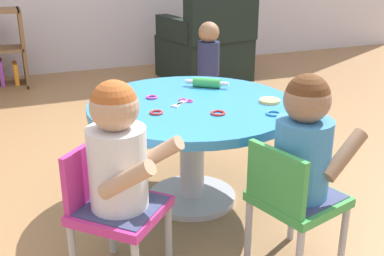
{
  "coord_description": "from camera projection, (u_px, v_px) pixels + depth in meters",
  "views": [
    {
      "loc": [
        -0.8,
        -2.0,
        1.2
      ],
      "look_at": [
        0.0,
        0.0,
        0.39
      ],
      "focal_mm": 44.95,
      "sensor_mm": 36.0,
      "label": 1
    }
  ],
  "objects": [
    {
      "name": "cookie_cutter_2",
      "position": [
        156.0,
        112.0,
        2.11
      ],
      "size": [
        0.06,
        0.06,
        0.01
      ],
      "primitive_type": "torus",
      "color": "red",
      "rests_on": "craft_table"
    },
    {
      "name": "toddler_standing",
      "position": [
        208.0,
        62.0,
        3.74
      ],
      "size": [
        0.17,
        0.17,
        0.67
      ],
      "color": "#33384C",
      "rests_on": "ground"
    },
    {
      "name": "craft_scissors",
      "position": [
        183.0,
        102.0,
        2.25
      ],
      "size": [
        0.14,
        0.13,
        0.01
      ],
      "color": "silver",
      "rests_on": "craft_table"
    },
    {
      "name": "cookie_cutter_1",
      "position": [
        152.0,
        97.0,
        2.32
      ],
      "size": [
        0.06,
        0.06,
        0.01
      ],
      "primitive_type": "torus",
      "color": "#D83FA5",
      "rests_on": "craft_table"
    },
    {
      "name": "seated_child_left",
      "position": [
        118.0,
        152.0,
        1.67
      ],
      "size": [
        0.43,
        0.43,
        0.51
      ],
      "color": "#3F4772",
      "rests_on": "ground"
    },
    {
      "name": "playdough_blob_0",
      "position": [
        270.0,
        101.0,
        2.26
      ],
      "size": [
        0.1,
        0.1,
        0.01
      ],
      "primitive_type": "cylinder",
      "color": "#F2CC72",
      "rests_on": "craft_table"
    },
    {
      "name": "cookie_cutter_0",
      "position": [
        218.0,
        113.0,
        2.1
      ],
      "size": [
        0.07,
        0.07,
        0.01
      ],
      "primitive_type": "torus",
      "color": "red",
      "rests_on": "craft_table"
    },
    {
      "name": "child_chair_right",
      "position": [
        292.0,
        200.0,
        1.81
      ],
      "size": [
        0.37,
        0.37,
        0.54
      ],
      "color": "#B7B7BC",
      "rests_on": "ground"
    },
    {
      "name": "rolling_pin",
      "position": [
        207.0,
        83.0,
        2.49
      ],
      "size": [
        0.2,
        0.15,
        0.05
      ],
      "color": "green",
      "rests_on": "craft_table"
    },
    {
      "name": "armchair_dark",
      "position": [
        207.0,
        47.0,
        4.55
      ],
      "size": [
        0.81,
        0.82,
        0.85
      ],
      "color": "black",
      "rests_on": "ground"
    },
    {
      "name": "craft_table",
      "position": [
        192.0,
        124.0,
        2.3
      ],
      "size": [
        0.98,
        0.98,
        0.52
      ],
      "color": "silver",
      "rests_on": "ground"
    },
    {
      "name": "seated_child_right",
      "position": [
        304.0,
        142.0,
        1.76
      ],
      "size": [
        0.41,
        0.35,
        0.51
      ],
      "color": "#3F4772",
      "rests_on": "ground"
    },
    {
      "name": "child_chair_left",
      "position": [
        112.0,
        207.0,
        1.77
      ],
      "size": [
        0.42,
        0.42,
        0.54
      ],
      "color": "#B7B7BC",
      "rests_on": "ground"
    },
    {
      "name": "ground_plane",
      "position": [
        192.0,
        199.0,
        2.44
      ],
      "size": [
        10.0,
        10.0,
        0.0
      ],
      "primitive_type": "plane",
      "color": "#9E7247"
    },
    {
      "name": "cookie_cutter_3",
      "position": [
        274.0,
        113.0,
        2.09
      ],
      "size": [
        0.07,
        0.07,
        0.01
      ],
      "primitive_type": "torus",
      "color": "#3F99D8",
      "rests_on": "craft_table"
    }
  ]
}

